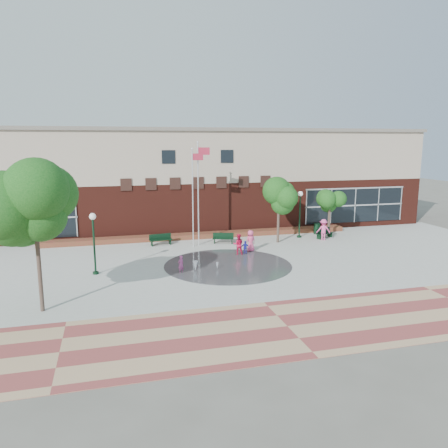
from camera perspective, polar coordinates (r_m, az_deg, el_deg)
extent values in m
plane|color=#666056|center=(26.16, 2.25, -7.20)|extent=(120.00, 120.00, 0.00)
cube|color=#A8A8A0|center=(29.84, 0.00, -4.90)|extent=(46.00, 18.00, 0.01)
cube|color=brown|center=(20.00, 8.28, -13.11)|extent=(46.00, 6.00, 0.01)
cylinder|color=#383A3D|center=(28.91, 0.51, -5.42)|extent=(8.40, 8.40, 0.01)
cube|color=#4F1C15|center=(42.33, -4.67, 2.84)|extent=(44.00, 10.00, 4.50)
cube|color=tan|center=(41.95, -4.76, 8.93)|extent=(44.00, 10.00, 4.50)
cube|color=slate|center=(41.94, -4.81, 12.08)|extent=(44.40, 10.40, 0.30)
cube|color=black|center=(37.54, -26.36, 0.52)|extent=(10.00, 0.12, 3.19)
cube|color=black|center=(43.00, 16.70, 2.36)|extent=(10.00, 0.12, 3.19)
cube|color=black|center=(36.60, -7.27, 8.69)|extent=(1.10, 0.10, 1.10)
cube|color=black|center=(37.59, 0.39, 8.83)|extent=(1.10, 0.10, 1.10)
cube|color=maroon|center=(37.02, -3.00, -1.83)|extent=(26.00, 1.20, 0.40)
cylinder|color=white|center=(33.34, -4.10, 3.27)|extent=(0.09, 0.09, 7.46)
sphere|color=white|center=(33.06, -4.19, 9.77)|extent=(0.15, 0.15, 0.15)
cube|color=maroon|center=(33.05, -3.46, 8.75)|extent=(0.80, 0.21, 0.50)
cylinder|color=white|center=(33.78, -3.39, 3.78)|extent=(0.10, 0.10, 7.93)
sphere|color=white|center=(33.53, -3.46, 10.61)|extent=(0.16, 0.16, 0.16)
cube|color=maroon|center=(33.48, -2.67, 9.49)|extent=(0.87, 0.33, 0.56)
cylinder|color=black|center=(27.74, -16.58, -2.92)|extent=(0.12, 0.12, 3.43)
cylinder|color=black|center=(28.16, -16.41, -6.15)|extent=(0.36, 0.36, 0.16)
sphere|color=white|center=(27.37, -16.80, 0.95)|extent=(0.40, 0.40, 0.40)
cylinder|color=black|center=(37.30, 9.86, 0.91)|extent=(0.13, 0.13, 3.56)
cylinder|color=black|center=(37.62, 9.77, -1.64)|extent=(0.38, 0.38, 0.17)
sphere|color=white|center=(37.02, 9.95, 3.91)|extent=(0.42, 0.42, 0.42)
cube|color=black|center=(34.63, -8.24, -2.06)|extent=(1.82, 0.76, 0.06)
cube|color=black|center=(34.79, -8.35, -1.63)|extent=(1.75, 0.32, 0.44)
cube|color=black|center=(34.87, -0.11, -1.90)|extent=(1.73, 0.95, 0.06)
cube|color=black|center=(35.02, -0.09, -1.49)|extent=(1.60, 0.56, 0.42)
cube|color=black|center=(37.69, 13.00, -1.20)|extent=(1.77, 1.12, 0.06)
cube|color=black|center=(37.78, 12.77, -0.82)|extent=(1.60, 0.72, 0.43)
cylinder|color=black|center=(39.34, 12.03, -0.61)|extent=(0.56, 0.56, 0.93)
cylinder|color=black|center=(39.25, 12.06, 0.08)|extent=(0.59, 0.59, 0.06)
cylinder|color=#3F3028|center=(22.51, -22.98, -5.36)|extent=(0.20, 0.20, 4.28)
cylinder|color=#3F3028|center=(35.28, 7.09, 0.00)|extent=(0.21, 0.21, 3.05)
cylinder|color=#3F3028|center=(38.77, 13.56, 0.43)|extent=(0.23, 0.23, 2.62)
cone|color=white|center=(27.71, -3.75, -6.17)|extent=(0.32, 0.32, 0.63)
cone|color=white|center=(28.07, -0.89, -5.93)|extent=(0.18, 0.18, 0.41)
imported|color=#BF488D|center=(27.23, -5.66, -5.27)|extent=(0.49, 0.45, 1.13)
imported|color=#D51341|center=(31.41, 1.88, -2.67)|extent=(0.84, 0.72, 1.53)
imported|color=#EF4A81|center=(32.36, 3.49, -2.22)|extent=(0.89, 0.69, 1.60)
imported|color=#1E21AA|center=(31.54, 2.80, -3.11)|extent=(0.64, 0.40, 1.01)
imported|color=#F04F9B|center=(36.93, 12.85, -0.73)|extent=(1.28, 0.96, 1.75)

